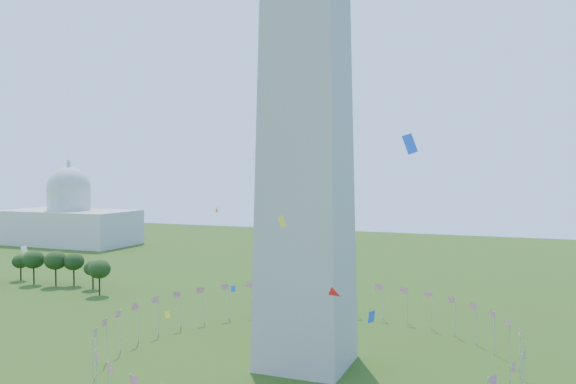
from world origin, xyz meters
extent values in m
cylinder|color=silver|center=(40.00, 50.00, 4.50)|extent=(0.24, 0.24, 9.00)
cylinder|color=silver|center=(39.39, 56.95, 4.50)|extent=(0.24, 0.24, 9.00)
cylinder|color=silver|center=(37.59, 63.68, 4.50)|extent=(0.24, 0.24, 9.00)
cylinder|color=silver|center=(34.64, 70.00, 4.50)|extent=(0.24, 0.24, 9.00)
cylinder|color=silver|center=(30.64, 75.71, 4.50)|extent=(0.24, 0.24, 9.00)
cylinder|color=silver|center=(25.71, 80.64, 4.50)|extent=(0.24, 0.24, 9.00)
cylinder|color=silver|center=(20.00, 84.64, 4.50)|extent=(0.24, 0.24, 9.00)
cylinder|color=silver|center=(13.68, 87.59, 4.50)|extent=(0.24, 0.24, 9.00)
cylinder|color=silver|center=(6.95, 89.39, 4.50)|extent=(0.24, 0.24, 9.00)
cylinder|color=silver|center=(0.00, 90.00, 4.50)|extent=(0.24, 0.24, 9.00)
cylinder|color=silver|center=(-6.95, 89.39, 4.50)|extent=(0.24, 0.24, 9.00)
cylinder|color=silver|center=(-13.68, 87.59, 4.50)|extent=(0.24, 0.24, 9.00)
cylinder|color=silver|center=(-20.00, 84.64, 4.50)|extent=(0.24, 0.24, 9.00)
cylinder|color=silver|center=(-25.71, 80.64, 4.50)|extent=(0.24, 0.24, 9.00)
cylinder|color=silver|center=(-30.64, 75.71, 4.50)|extent=(0.24, 0.24, 9.00)
cylinder|color=silver|center=(-34.64, 70.00, 4.50)|extent=(0.24, 0.24, 9.00)
cylinder|color=silver|center=(-37.59, 63.68, 4.50)|extent=(0.24, 0.24, 9.00)
cylinder|color=silver|center=(-39.39, 56.95, 4.50)|extent=(0.24, 0.24, 9.00)
cylinder|color=silver|center=(-40.00, 50.00, 4.50)|extent=(0.24, 0.24, 9.00)
cylinder|color=silver|center=(-39.39, 43.05, 4.50)|extent=(0.24, 0.24, 9.00)
cylinder|color=silver|center=(-37.59, 36.32, 4.50)|extent=(0.24, 0.24, 9.00)
cylinder|color=silver|center=(-34.64, 30.00, 4.50)|extent=(0.24, 0.24, 9.00)
cylinder|color=silver|center=(-30.64, 24.29, 4.50)|extent=(0.24, 0.24, 9.00)
cylinder|color=silver|center=(-25.71, 19.36, 4.50)|extent=(0.24, 0.24, 9.00)
cylinder|color=silver|center=(39.39, 43.05, 4.50)|extent=(0.24, 0.24, 9.00)
plane|color=red|center=(12.18, 28.25, 19.64)|extent=(2.20, 1.51, 2.28)
plane|color=blue|center=(28.37, -0.97, 40.72)|extent=(1.55, 1.66, 2.18)
plane|color=white|center=(-46.24, 24.40, 23.92)|extent=(0.29, 1.47, 1.50)
plane|color=orange|center=(-24.77, 58.72, 29.52)|extent=(0.31, 1.58, 1.58)
plane|color=blue|center=(-11.64, 41.17, 15.88)|extent=(1.23, 0.70, 1.31)
plane|color=yellow|center=(5.80, 22.97, 30.80)|extent=(1.56, 1.20, 1.85)
plane|color=blue|center=(16.56, 35.04, 14.69)|extent=(2.03, 0.61, 2.06)
plane|color=yellow|center=(-36.49, 56.31, 5.00)|extent=(0.76, 1.78, 1.62)
ellipsoid|color=#254517|center=(-122.85, 94.67, 4.48)|extent=(5.74, 5.74, 8.97)
ellipsoid|color=#254517|center=(-113.10, 91.07, 5.63)|extent=(7.21, 7.21, 11.26)
ellipsoid|color=#254517|center=(-104.02, 91.62, 5.76)|extent=(7.37, 7.37, 11.52)
ellipsoid|color=#254517|center=(-98.88, 94.41, 5.40)|extent=(6.91, 6.91, 10.80)
ellipsoid|color=#254517|center=(-89.01, 92.21, 4.56)|extent=(5.84, 5.84, 9.12)
ellipsoid|color=#254517|center=(-80.81, 85.62, 5.40)|extent=(6.91, 6.91, 10.80)
camera|label=1|loc=(36.94, -53.69, 38.06)|focal=35.00mm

